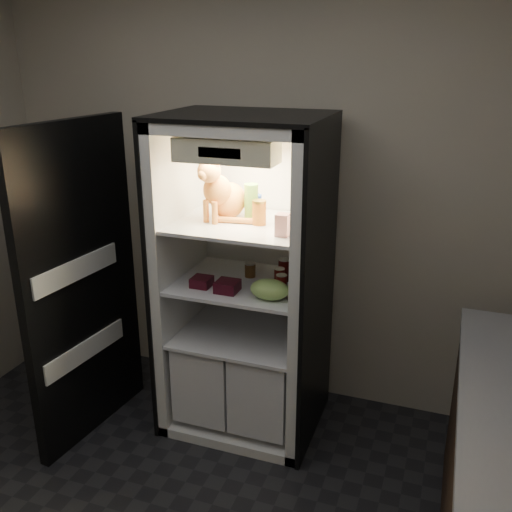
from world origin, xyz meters
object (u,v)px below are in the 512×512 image
at_px(mayo_tub, 253,206).
at_px(soda_can_c, 281,284).
at_px(tabby_cat, 223,194).
at_px(condiment_jar, 250,269).
at_px(refrigerator, 247,301).
at_px(soda_can_a, 284,270).
at_px(parmesan_shaker, 251,202).
at_px(pepper_jar, 301,205).
at_px(soda_can_b, 279,278).
at_px(grape_bag, 270,289).
at_px(salsa_jar, 259,212).
at_px(berry_box_right, 227,286).
at_px(berry_box_left, 202,282).
at_px(cream_carton, 283,225).

height_order(mayo_tub, soda_can_c, mayo_tub).
height_order(tabby_cat, condiment_jar, tabby_cat).
distance_m(refrigerator, soda_can_c, 0.37).
height_order(refrigerator, soda_can_a, refrigerator).
height_order(parmesan_shaker, pepper_jar, parmesan_shaker).
xyz_separation_m(refrigerator, soda_can_b, (0.22, -0.07, 0.20)).
xyz_separation_m(refrigerator, grape_bag, (0.22, -0.24, 0.20)).
height_order(refrigerator, parmesan_shaker, refrigerator).
xyz_separation_m(soda_can_a, condiment_jar, (-0.20, -0.01, -0.02)).
bearing_deg(salsa_jar, mayo_tub, 123.47).
bearing_deg(soda_can_c, soda_can_b, 114.27).
distance_m(parmesan_shaker, mayo_tub, 0.05).
bearing_deg(soda_can_b, condiment_jar, 156.65).
distance_m(soda_can_c, berry_box_right, 0.30).
xyz_separation_m(parmesan_shaker, soda_can_b, (0.19, -0.08, -0.40)).
xyz_separation_m(mayo_tub, berry_box_left, (-0.21, -0.26, -0.39)).
distance_m(mayo_tub, pepper_jar, 0.28).
relative_size(parmesan_shaker, soda_can_a, 1.58).
xyz_separation_m(parmesan_shaker, soda_can_a, (0.19, 0.02, -0.39)).
bearing_deg(soda_can_b, berry_box_left, -161.16).
height_order(parmesan_shaker, berry_box_right, parmesan_shaker).
xyz_separation_m(tabby_cat, grape_bag, (0.35, -0.21, -0.44)).
bearing_deg(soda_can_a, berry_box_right, -133.64).
distance_m(soda_can_c, berry_box_left, 0.45).
bearing_deg(cream_carton, parmesan_shaker, 138.43).
relative_size(tabby_cat, salsa_jar, 2.85).
xyz_separation_m(berry_box_left, berry_box_right, (0.16, -0.02, 0.00)).
bearing_deg(salsa_jar, tabby_cat, 170.63).
bearing_deg(parmesan_shaker, mayo_tub, 93.26).
bearing_deg(salsa_jar, soda_can_a, 39.50).
bearing_deg(tabby_cat, salsa_jar, 6.96).
height_order(condiment_jar, berry_box_left, condiment_jar).
height_order(salsa_jar, cream_carton, salsa_jar).
height_order(tabby_cat, soda_can_b, tabby_cat).
bearing_deg(tabby_cat, berry_box_right, -46.51).
bearing_deg(pepper_jar, condiment_jar, -174.35).
bearing_deg(soda_can_c, condiment_jar, 144.35).
xyz_separation_m(soda_can_c, berry_box_left, (-0.45, -0.05, -0.03)).
bearing_deg(grape_bag, berry_box_left, 175.43).
distance_m(salsa_jar, pepper_jar, 0.24).
relative_size(cream_carton, soda_can_c, 1.05).
height_order(grape_bag, berry_box_left, grape_bag).
relative_size(soda_can_c, berry_box_right, 0.91).
height_order(pepper_jar, cream_carton, pepper_jar).
bearing_deg(salsa_jar, refrigerator, 146.07).
bearing_deg(condiment_jar, berry_box_left, -131.73).
bearing_deg(condiment_jar, refrigerator, -128.56).
relative_size(parmesan_shaker, salsa_jar, 1.50).
bearing_deg(soda_can_b, salsa_jar, 179.05).
relative_size(salsa_jar, berry_box_right, 1.12).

